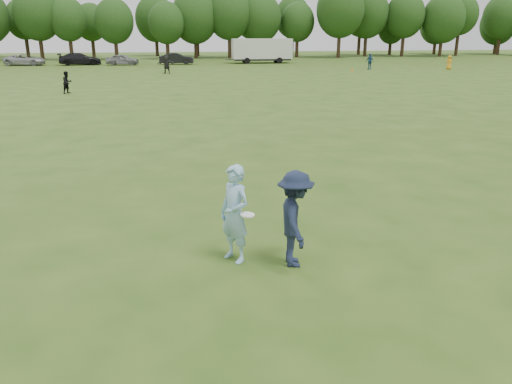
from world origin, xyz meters
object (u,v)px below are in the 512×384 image
(thrower, at_px, (235,214))
(player_far_c, at_px, (449,62))
(defender, at_px, (295,219))
(player_far_a, at_px, (67,82))
(field_cone, at_px, (352,70))
(cargo_trailer, at_px, (262,50))
(player_far_d, at_px, (167,64))
(car_c, at_px, (25,60))
(car_d, at_px, (80,59))
(car_f, at_px, (177,59))
(car_e, at_px, (122,60))
(player_far_b, at_px, (370,61))

(thrower, height_order, player_far_c, thrower)
(defender, xyz_separation_m, player_far_a, (-9.46, 29.00, -0.15))
(player_far_a, distance_m, field_cone, 31.32)
(player_far_a, xyz_separation_m, cargo_trailer, (19.45, 31.55, 1.00))
(cargo_trailer, bearing_deg, defender, -99.38)
(player_far_c, distance_m, player_far_d, 31.69)
(car_c, bearing_deg, car_d, -85.35)
(player_far_c, distance_m, car_f, 33.63)
(car_c, xyz_separation_m, cargo_trailer, (30.46, -0.15, 1.08))
(car_d, bearing_deg, field_cone, -123.26)
(player_far_c, bearing_deg, player_far_a, 33.93)
(car_d, distance_m, car_f, 12.30)
(car_e, bearing_deg, player_far_a, -177.38)
(player_far_d, bearing_deg, car_c, 152.49)
(player_far_b, distance_m, car_c, 42.79)
(car_d, bearing_deg, player_far_a, -179.26)
(defender, xyz_separation_m, car_c, (-20.46, 60.70, -0.23))
(player_far_b, relative_size, car_d, 0.33)
(thrower, height_order, defender, thrower)
(thrower, relative_size, cargo_trailer, 0.21)
(thrower, bearing_deg, player_far_c, 110.97)
(car_c, xyz_separation_m, car_e, (12.13, -1.36, 0.00))
(thrower, relative_size, player_far_d, 0.97)
(player_far_a, relative_size, car_f, 0.35)
(defender, height_order, player_far_c, defender)
(player_far_a, relative_size, player_far_c, 0.98)
(car_f, bearing_deg, car_d, 91.95)
(car_e, xyz_separation_m, field_cone, (25.69, -14.17, -0.55))
(car_e, distance_m, field_cone, 29.35)
(player_far_a, distance_m, player_far_c, 41.92)
(thrower, distance_m, player_far_b, 51.63)
(player_far_a, relative_size, player_far_d, 0.78)
(car_c, distance_m, car_d, 6.71)
(player_far_b, height_order, car_c, player_far_b)
(defender, relative_size, player_far_a, 1.20)
(thrower, bearing_deg, car_e, 151.62)
(defender, bearing_deg, player_far_b, -17.36)
(player_far_a, distance_m, car_e, 30.36)
(thrower, distance_m, defender, 1.15)
(car_e, bearing_deg, cargo_trailer, -81.49)
(car_c, relative_size, field_cone, 16.62)
(car_c, height_order, car_f, car_f)
(thrower, height_order, car_d, thrower)
(defender, height_order, car_f, defender)
(player_far_a, height_order, field_cone, player_far_a)
(car_f, relative_size, cargo_trailer, 0.49)
(player_far_a, distance_m, car_f, 31.83)
(player_far_b, xyz_separation_m, car_c, (-40.67, 13.30, -0.18))
(player_far_c, bearing_deg, thrower, 66.92)
(player_far_d, bearing_deg, thrower, -74.54)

